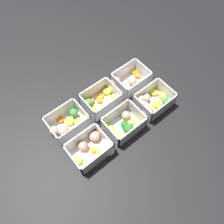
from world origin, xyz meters
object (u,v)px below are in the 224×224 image
container_near_left (94,148)px  container_far_center (104,101)px  container_near_right (149,103)px  container_far_right (128,81)px  container_near_center (124,124)px  container_far_left (67,124)px

container_near_left → container_far_center: size_ratio=0.92×
container_near_right → container_far_right: 0.14m
container_near_center → container_far_right: size_ratio=0.93×
container_near_left → container_near_center: (0.15, 0.00, -0.00)m
container_far_center → container_far_right: same height
container_near_left → container_near_center: 0.15m
container_far_left → container_far_center: bearing=-2.7°
container_near_center → container_far_center: same height
container_far_left → container_near_left: bearing=-80.9°
container_near_center → container_far_center: 0.13m
container_near_right → container_far_center: (-0.14, 0.13, -0.00)m
container_far_left → container_far_right: 0.32m
container_near_right → container_far_left: (-0.32, 0.13, -0.00)m
container_near_left → container_far_center: (0.16, 0.14, -0.00)m
container_near_right → container_far_center: size_ratio=0.94×
container_near_left → container_far_right: size_ratio=0.96×
container_near_right → container_near_center: bearing=-176.9°
container_far_left → container_far_center: (0.18, -0.01, -0.00)m
container_near_left → container_far_right: bearing=27.2°
container_near_left → container_near_right: 0.29m
container_near_right → container_far_center: same height
container_far_left → container_near_center: bearing=-39.8°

